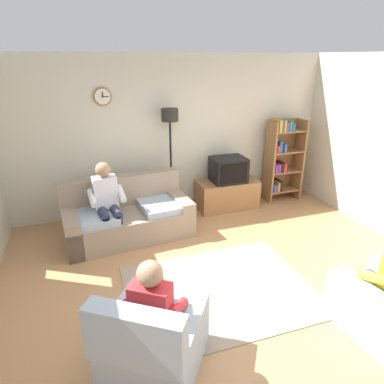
# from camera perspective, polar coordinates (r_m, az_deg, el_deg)

# --- Properties ---
(ground_plane) EXTENTS (12.00, 12.00, 0.00)m
(ground_plane) POSITION_cam_1_polar(r_m,az_deg,el_deg) (4.32, 6.93, -15.94)
(ground_plane) COLOR #B27F51
(back_wall_assembly) EXTENTS (6.20, 0.17, 2.70)m
(back_wall_assembly) POSITION_cam_1_polar(r_m,az_deg,el_deg) (6.05, -3.24, 9.62)
(back_wall_assembly) COLOR beige
(back_wall_assembly) RESTS_ON ground_plane
(couch) EXTENTS (1.98, 1.08, 0.90)m
(couch) POSITION_cam_1_polar(r_m,az_deg,el_deg) (5.34, -10.75, -4.27)
(couch) COLOR gray
(couch) RESTS_ON ground_plane
(tv_stand) EXTENTS (1.10, 0.56, 0.53)m
(tv_stand) POSITION_cam_1_polar(r_m,az_deg,el_deg) (6.30, 5.88, -0.34)
(tv_stand) COLOR olive
(tv_stand) RESTS_ON ground_plane
(tv) EXTENTS (0.60, 0.49, 0.44)m
(tv) POSITION_cam_1_polar(r_m,az_deg,el_deg) (6.11, 6.14, 3.78)
(tv) COLOR black
(tv) RESTS_ON tv_stand
(bookshelf) EXTENTS (0.68, 0.36, 1.59)m
(bookshelf) POSITION_cam_1_polar(r_m,az_deg,el_deg) (6.70, 14.87, 5.61)
(bookshelf) COLOR olive
(bookshelf) RESTS_ON ground_plane
(floor_lamp) EXTENTS (0.28, 0.28, 1.85)m
(floor_lamp) POSITION_cam_1_polar(r_m,az_deg,el_deg) (5.71, -3.70, 9.87)
(floor_lamp) COLOR black
(floor_lamp) RESTS_ON ground_plane
(armchair_near_window) EXTENTS (1.16, 1.18, 0.90)m
(armchair_near_window) POSITION_cam_1_polar(r_m,az_deg,el_deg) (3.29, -6.53, -23.82)
(armchair_near_window) COLOR #9EADBC
(armchair_near_window) RESTS_ON ground_plane
(area_rug) EXTENTS (2.20, 1.70, 0.01)m
(area_rug) POSITION_cam_1_polar(r_m,az_deg,el_deg) (4.28, 4.73, -16.12)
(area_rug) COLOR gray
(area_rug) RESTS_ON ground_plane
(person_on_couch) EXTENTS (0.54, 0.57, 1.24)m
(person_on_couch) POSITION_cam_1_polar(r_m,az_deg,el_deg) (5.06, -14.10, -1.28)
(person_on_couch) COLOR silver
(person_on_couch) RESTS_ON ground_plane
(person_in_left_armchair) EXTENTS (0.61, 0.64, 1.12)m
(person_in_left_armchair) POSITION_cam_1_polar(r_m,az_deg,el_deg) (3.13, -6.15, -18.69)
(person_in_left_armchair) COLOR red
(person_in_left_armchair) RESTS_ON ground_plane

